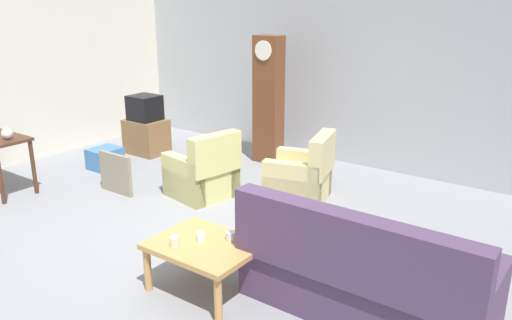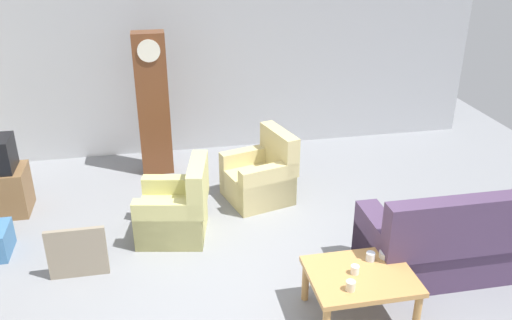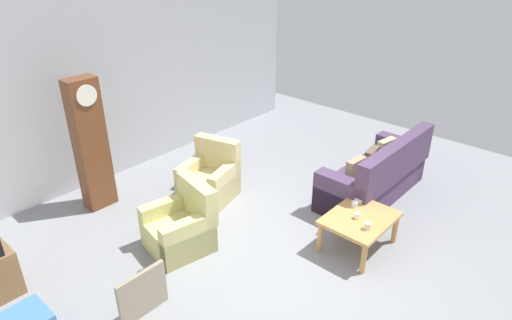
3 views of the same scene
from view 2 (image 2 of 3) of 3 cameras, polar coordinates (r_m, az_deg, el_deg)
The scene contains 13 objects.
ground_plane at distance 5.76m, azimuth 0.09°, elevation -12.42°, with size 10.40×10.40×0.00m, color gray.
garage_door_wall at distance 8.37m, azimuth -4.81°, elevation 11.68°, with size 8.40×0.16×3.20m, color #ADAFB5.
couch_floral at distance 6.10m, azimuth 21.18°, elevation -7.96°, with size 2.10×0.89×1.04m.
armchair_olive_near at distance 6.39m, azimuth -8.41°, elevation -5.37°, with size 0.92×0.90×0.92m.
armchair_olive_far at distance 7.09m, azimuth 0.50°, elevation -1.84°, with size 0.96×0.94×0.92m.
coffee_table_wood at distance 5.17m, azimuth 10.97°, elevation -12.30°, with size 0.96×0.76×0.48m.
grandfather_clock at distance 7.73m, azimuth -10.79°, elevation 5.76°, with size 0.44×0.30×2.04m.
tv_stand_cabinet at distance 7.49m, azimuth -25.37°, elevation -3.01°, with size 0.68×0.52×0.59m, color brown.
framed_picture_leaning at distance 5.94m, azimuth -18.34°, elevation -9.29°, with size 0.60×0.05×0.57m, color gray.
cup_white_porcelain at distance 5.09m, azimuth 10.39°, elevation -11.31°, with size 0.08×0.08×0.08m, color white.
cup_blue_rimmed at distance 5.29m, azimuth 11.98°, elevation -9.92°, with size 0.09×0.09×0.08m, color silver.
cup_cream_tall at distance 4.89m, azimuth 9.95°, elevation -12.93°, with size 0.09×0.09×0.09m, color beige.
bowl_white_stacked at distance 5.38m, azimuth 13.64°, elevation -9.66°, with size 0.15×0.15×0.05m, color white.
Camera 2 is at (-0.89, -4.50, 3.49)m, focal length 37.93 mm.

